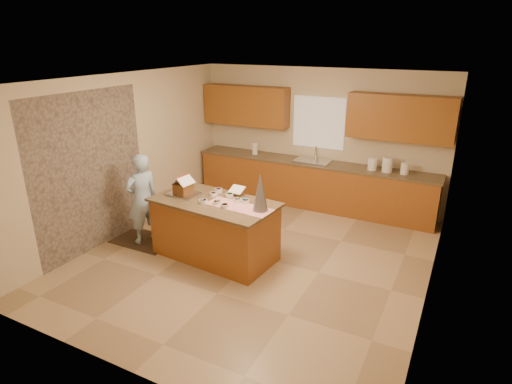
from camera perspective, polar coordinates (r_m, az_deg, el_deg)
floor at (r=6.72m, az=-0.02°, el=-8.69°), size 5.50×5.50×0.00m
ceiling at (r=5.92m, az=-0.02°, el=14.88°), size 5.50×5.50×0.00m
wall_back at (r=8.64m, az=8.40°, el=7.27°), size 5.50×5.50×0.00m
wall_front at (r=4.13m, az=-17.93°, el=-8.22°), size 5.50×5.50×0.00m
wall_left at (r=7.62m, az=-17.06°, el=4.85°), size 5.50×5.50×0.00m
wall_right at (r=5.58m, az=23.49°, el=-1.44°), size 5.50×5.50×0.00m
stone_accent at (r=7.10m, az=-21.27°, el=2.44°), size 0.00×2.50×2.50m
window_curtain at (r=8.55m, az=8.44°, el=9.19°), size 1.05×0.03×1.00m
back_counter_base at (r=8.62m, az=7.44°, el=0.98°), size 4.80×0.60×0.88m
back_counter_top at (r=8.48m, az=7.58°, el=3.91°), size 4.85×0.63×0.04m
upper_cabinet_left at (r=8.99m, az=-1.36°, el=11.54°), size 1.85×0.35×0.80m
upper_cabinet_right at (r=8.01m, az=18.83°, el=9.42°), size 1.85×0.35×0.80m
sink at (r=8.48m, az=7.58°, el=3.85°), size 0.70×0.45×0.12m
faucet at (r=8.60m, az=8.04°, el=5.23°), size 0.03×0.03×0.28m
island_base at (r=6.58m, az=-5.52°, el=-5.12°), size 1.90×1.08×0.89m
island_top at (r=6.40m, az=-5.66°, el=-1.35°), size 1.98×1.16×0.04m
table_runner at (r=6.14m, az=-2.31°, el=-1.99°), size 1.04×0.46×0.01m
baking_tray at (r=6.69m, az=-9.70°, el=-0.28°), size 0.49×0.39×0.03m
cookbook at (r=6.56m, az=-2.59°, el=0.32°), size 0.24×0.19×0.10m
tinsel_tree at (r=5.90m, az=0.59°, el=-0.02°), size 0.24×0.24×0.56m
rug at (r=7.46m, az=-14.80°, el=-6.29°), size 1.02×0.67×0.01m
boy at (r=7.13m, az=-15.03°, el=-0.91°), size 0.55×0.65×1.50m
canister_a at (r=8.15m, az=15.37°, el=3.67°), size 0.17×0.17×0.23m
canister_b at (r=8.09m, az=17.23°, el=3.54°), size 0.19×0.19×0.27m
canister_c at (r=8.06m, az=19.36°, el=3.00°), size 0.15×0.15×0.21m
paper_towel at (r=8.93m, az=-0.14°, el=5.88°), size 0.11×0.11×0.25m
gingerbread_house at (r=6.65m, az=-9.76°, el=0.69°), size 0.30×0.31×0.28m
candy_bowls at (r=6.38m, az=-4.38°, el=-0.92°), size 0.73×0.64×0.06m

